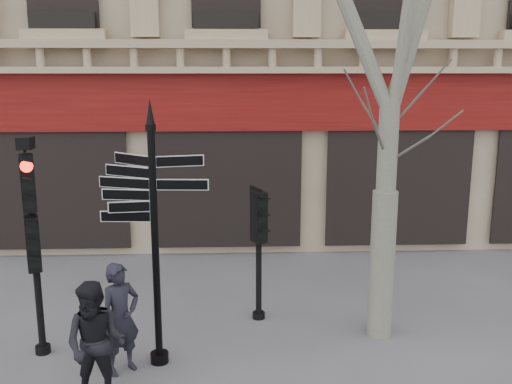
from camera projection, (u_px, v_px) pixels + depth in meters
ground at (226, 355)px, 8.80m from camera, size 80.00×80.00×0.00m
fingerpost at (153, 191)px, 8.03m from camera, size 1.98×1.98×3.94m
traffic_signal_main at (32, 221)px, 8.42m from camera, size 0.44×0.38×3.37m
traffic_signal_secondary at (259, 231)px, 9.76m from camera, size 0.47×0.41×2.30m
pedestrian_a at (121, 318)px, 8.17m from camera, size 0.71×0.69×1.65m
pedestrian_b at (96, 344)px, 7.36m from camera, size 0.89×0.74×1.68m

